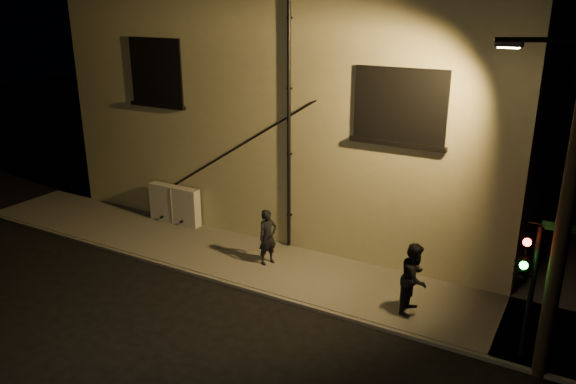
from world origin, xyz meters
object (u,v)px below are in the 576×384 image
Objects in this scene: traffic_signal at (524,268)px; streetlamp_pole at (563,201)px; pedestrian_a at (268,237)px; utility_cabinet at (175,204)px; pedestrian_b at (414,278)px.

traffic_signal is 0.44× the size of streetlamp_pole.
pedestrian_a is 8.41m from streetlamp_pole.
utility_cabinet is 1.10× the size of pedestrian_b.
pedestrian_a is 0.52× the size of traffic_signal.
streetlamp_pole is at bearing -76.53° from pedestrian_a.
traffic_signal is at bearing -12.01° from utility_cabinet.
pedestrian_b reaches higher than utility_cabinet.
pedestrian_a is 0.23× the size of streetlamp_pole.
pedestrian_a is 0.91× the size of pedestrian_b.
traffic_signal is (2.53, -0.79, 1.27)m from pedestrian_b.
streetlamp_pole is (3.06, -0.93, 2.89)m from pedestrian_b.
streetlamp_pole reaches higher than utility_cabinet.
pedestrian_b is at bearing 162.69° from traffic_signal.
pedestrian_a is at bearing 169.52° from traffic_signal.
streetlamp_pole is at bearing -15.20° from traffic_signal.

